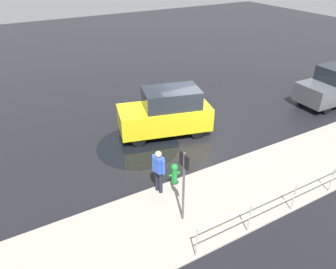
{
  "coord_description": "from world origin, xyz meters",
  "views": [
    {
      "loc": [
        7.59,
        10.5,
        7.16
      ],
      "look_at": [
        2.14,
        1.01,
        0.9
      ],
      "focal_mm": 35.0,
      "sensor_mm": 36.0,
      "label": 1
    }
  ],
  "objects": [
    {
      "name": "pedestrian",
      "position": [
        3.56,
        2.87,
        0.96
      ],
      "size": [
        0.31,
        0.56,
        1.62
      ],
      "color": "blue",
      "rests_on": "ground"
    },
    {
      "name": "metal_railing",
      "position": [
        -0.49,
        5.72,
        0.72
      ],
      "size": [
        9.02,
        0.04,
        1.05
      ],
      "color": "#B7BABF",
      "rests_on": "ground"
    },
    {
      "name": "kerb_strip",
      "position": [
        0.0,
        4.2,
        0.02
      ],
      "size": [
        24.0,
        3.2,
        0.04
      ],
      "primitive_type": "cube",
      "color": "gray",
      "rests_on": "ground"
    },
    {
      "name": "moving_hatchback",
      "position": [
        1.36,
        -0.5,
        1.03
      ],
      "size": [
        4.21,
        2.66,
        2.06
      ],
      "color": "yellow",
      "rests_on": "ground"
    },
    {
      "name": "puddle_patch",
      "position": [
        2.93,
        -0.12,
        0.0
      ],
      "size": [
        3.42,
        3.42,
        0.01
      ],
      "primitive_type": "cylinder",
      "color": "black",
      "rests_on": "ground"
    },
    {
      "name": "sign_post",
      "position": [
        3.56,
        4.36,
        1.58
      ],
      "size": [
        0.07,
        0.44,
        2.4
      ],
      "color": "#4C4C51",
      "rests_on": "ground"
    },
    {
      "name": "ground_plane",
      "position": [
        0.0,
        0.0,
        0.0
      ],
      "size": [
        60.0,
        60.0,
        0.0
      ],
      "primitive_type": "plane",
      "color": "black"
    },
    {
      "name": "fire_hydrant",
      "position": [
        2.88,
        2.73,
        0.4
      ],
      "size": [
        0.42,
        0.31,
        0.8
      ],
      "color": "#197A2D",
      "rests_on": "ground"
    }
  ]
}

